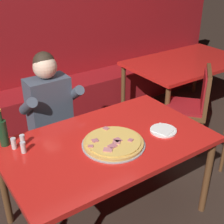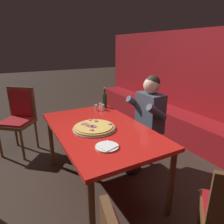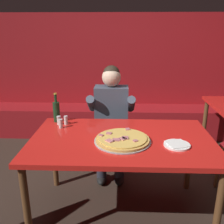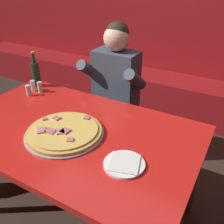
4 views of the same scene
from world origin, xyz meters
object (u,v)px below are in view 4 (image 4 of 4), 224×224
diner_seated_blue_shirt (111,92)px  shaker_black_pepper (33,86)px  shaker_red_pepper_flakes (40,88)px  beer_bottle (36,74)px  shaker_oregano (29,91)px  main_dining_table (72,138)px  pizza (64,132)px  plate_white_paper (124,164)px

diner_seated_blue_shirt → shaker_black_pepper: bearing=-140.4°
shaker_black_pepper → shaker_red_pepper_flakes: 0.07m
beer_bottle → shaker_oregano: beer_bottle is taller
shaker_oregano → diner_seated_blue_shirt: 0.68m
main_dining_table → pizza: pizza is taller
pizza → shaker_oregano: (-0.58, 0.28, 0.02)m
shaker_black_pepper → diner_seated_blue_shirt: size_ratio=0.07×
diner_seated_blue_shirt → main_dining_table: bearing=-80.4°
main_dining_table → diner_seated_blue_shirt: bearing=99.6°
shaker_red_pepper_flakes → shaker_oregano: size_ratio=1.00×
shaker_red_pepper_flakes → diner_seated_blue_shirt: size_ratio=0.07×
shaker_red_pepper_flakes → diner_seated_blue_shirt: diner_seated_blue_shirt is taller
beer_bottle → shaker_black_pepper: beer_bottle is taller
shaker_oregano → diner_seated_blue_shirt: diner_seated_blue_shirt is taller
shaker_red_pepper_flakes → diner_seated_blue_shirt: (0.42, 0.40, -0.10)m
plate_white_paper → diner_seated_blue_shirt: diner_seated_blue_shirt is taller
main_dining_table → shaker_black_pepper: bearing=154.1°
diner_seated_blue_shirt → shaker_oregano: bearing=-132.5°
plate_white_paper → shaker_oregano: (-1.01, 0.35, 0.03)m
plate_white_paper → shaker_oregano: size_ratio=2.44×
plate_white_paper → shaker_red_pepper_flakes: bearing=156.0°
main_dining_table → pizza: 0.11m
shaker_black_pepper → diner_seated_blue_shirt: diner_seated_blue_shirt is taller
diner_seated_blue_shirt → plate_white_paper: bearing=-56.4°
shaker_red_pepper_flakes → shaker_oregano: same height
beer_bottle → diner_seated_blue_shirt: (0.53, 0.32, -0.17)m
pizza → shaker_red_pepper_flakes: size_ratio=5.45×
beer_bottle → shaker_black_pepper: (0.04, -0.09, -0.07)m
diner_seated_blue_shirt → shaker_red_pepper_flakes: bearing=-136.5°
beer_bottle → diner_seated_blue_shirt: size_ratio=0.23×
shaker_black_pepper → diner_seated_blue_shirt: bearing=39.6°
shaker_black_pepper → main_dining_table: bearing=-25.9°
main_dining_table → plate_white_paper: (0.44, -0.14, 0.08)m
beer_bottle → shaker_oregano: (0.08, -0.17, -0.07)m
pizza → shaker_oregano: shaker_oregano is taller
pizza → plate_white_paper: pizza is taller
main_dining_table → shaker_red_pepper_flakes: 0.63m
main_dining_table → shaker_red_pepper_flakes: shaker_red_pepper_flakes is taller
shaker_red_pepper_flakes → shaker_oregano: (-0.03, -0.09, 0.00)m
pizza → shaker_red_pepper_flakes: 0.66m
main_dining_table → shaker_oregano: (-0.57, 0.21, 0.11)m
beer_bottle → shaker_black_pepper: 0.12m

